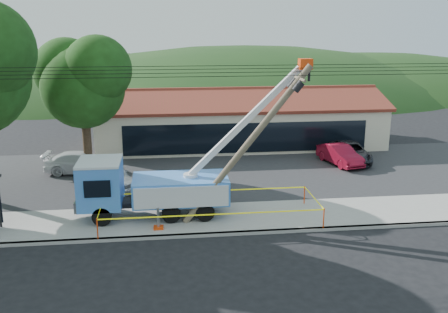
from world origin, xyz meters
name	(u,v)px	position (x,y,z in m)	size (l,w,h in m)	color
ground	(215,256)	(0.00, 0.00, 0.00)	(120.00, 120.00, 0.00)	black
curb	(210,235)	(0.00, 2.10, 0.07)	(60.00, 0.25, 0.15)	gray
sidewalk	(207,219)	(0.00, 4.00, 0.07)	(60.00, 4.00, 0.15)	gray
parking_lot	(196,173)	(0.00, 12.00, 0.05)	(60.00, 12.00, 0.10)	#28282B
strip_mall	(239,121)	(4.00, 19.98, 1.88)	(22.50, 8.53, 4.67)	beige
tree_lot	(83,79)	(-7.00, 13.00, 6.21)	(6.30, 5.60, 8.94)	#332316
hill_west	(74,91)	(-15.00, 55.00, 0.00)	(78.40, 56.00, 28.00)	#183914
hill_center	(244,89)	(10.00, 55.00, 0.00)	(89.60, 64.00, 32.00)	#183914
hill_east	(371,87)	(30.00, 55.00, 0.00)	(72.80, 52.00, 26.00)	#183914
utility_truck	(150,186)	(-2.78, 4.69, 1.72)	(11.55, 3.98, 7.78)	black
leaning_pole	(253,138)	(2.20, 3.60, 4.30)	(6.24, 1.77, 7.72)	brown
caution_tape	(210,206)	(0.14, 3.74, 0.88)	(10.56, 3.41, 0.98)	#E93E0C
car_silver	(110,190)	(-5.33, 9.41, 0.00)	(1.94, 4.81, 1.64)	silver
car_red	(339,166)	(10.00, 12.85, 0.00)	(1.44, 4.12, 1.36)	maroon
car_white	(83,174)	(-7.43, 12.89, 0.00)	(1.94, 4.76, 1.38)	silver
car_dark	(349,162)	(10.97, 13.52, 0.00)	(2.27, 4.91, 1.37)	black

